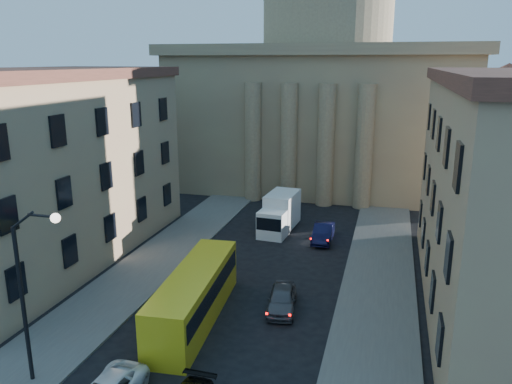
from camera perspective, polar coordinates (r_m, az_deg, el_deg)
sidewalk_left at (r=35.92m, az=-15.26°, el=-10.75°), size 5.00×60.00×0.15m
sidewalk_right at (r=31.53m, az=13.46°, el=-14.40°), size 5.00×60.00×0.15m
church at (r=65.78m, az=7.86°, el=11.71°), size 68.02×28.76×36.60m
building_left at (r=41.51m, az=-23.34°, el=2.71°), size 11.60×26.60×14.70m
street_lamp at (r=25.61m, az=-24.44°, el=-9.49°), size 2.62×0.44×8.83m
car_right_far at (r=32.11m, az=2.98°, el=-12.10°), size 2.28×4.49×1.46m
car_right_distant at (r=43.87m, az=7.67°, el=-4.64°), size 1.67×4.60×1.51m
city_bus at (r=30.75m, az=-7.01°, el=-11.51°), size 3.36×11.22×3.12m
box_truck at (r=45.95m, az=2.70°, el=-2.51°), size 2.89×6.31×3.37m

